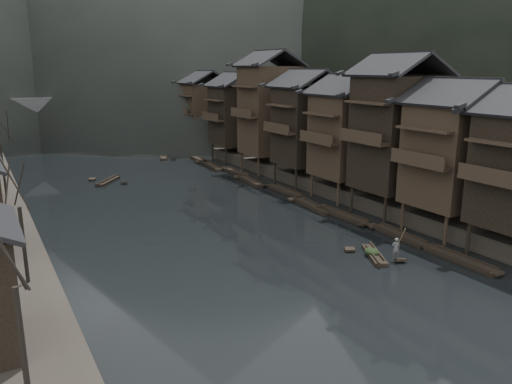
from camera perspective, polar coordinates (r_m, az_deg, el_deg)
water at (r=37.86m, az=2.43°, el=-8.21°), size 300.00×300.00×0.00m
right_bank at (r=88.94m, az=8.00°, el=5.24°), size 40.00×200.00×1.80m
stilt_houses at (r=61.02m, az=6.75°, el=9.02°), size 9.00×67.60×16.88m
bare_trees at (r=41.20m, az=-26.72°, el=1.87°), size 4.00×42.75×7.99m
moored_sampans at (r=63.92m, az=-0.20°, el=1.29°), size 2.79×66.85×0.47m
midriver_boats at (r=74.62m, az=-13.23°, el=2.77°), size 15.61×18.79×0.44m
stone_bridge at (r=103.77m, az=-19.27°, el=8.19°), size 40.00×6.00×9.00m
hero_sampan at (r=40.12m, az=13.38°, el=-6.97°), size 2.83×4.50×0.43m
cargo_heap at (r=40.00m, az=13.13°, el=-6.20°), size 1.02×1.34×0.61m
boatman at (r=39.28m, az=15.71°, el=-5.91°), size 0.74×0.67×1.69m
bamboo_pole at (r=38.64m, az=16.17°, el=-2.26°), size 1.17×2.31×3.44m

